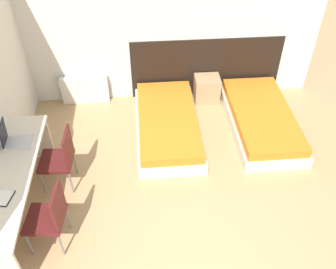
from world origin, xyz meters
name	(u,v)px	position (x,y,z in m)	size (l,w,h in m)	color
wall_back	(159,25)	(0.00, 3.84, 1.35)	(5.37, 0.05, 2.70)	silver
headboard_panel	(206,68)	(0.81, 3.81, 0.54)	(2.62, 0.03, 1.08)	black
bed_near_window	(167,124)	(0.05, 2.78, 0.16)	(0.99, 1.99, 0.33)	beige
bed_near_door	(261,119)	(1.57, 2.78, 0.16)	(0.99, 1.99, 0.33)	beige
nightstand	(207,89)	(0.81, 3.60, 0.23)	(0.43, 0.35, 0.47)	tan
radiator	(85,90)	(-1.31, 3.72, 0.25)	(0.81, 0.12, 0.51)	silver
desk	(14,181)	(-1.92, 1.36, 0.60)	(0.52, 2.11, 0.76)	beige
chair_near_laptop	(60,157)	(-1.45, 1.82, 0.51)	(0.45, 0.45, 0.92)	#511919
chair_near_notebook	(50,215)	(-1.45, 0.89, 0.51)	(0.47, 0.47, 0.92)	#511919
laptop	(13,139)	(-1.98, 1.87, 0.83)	(0.34, 0.25, 0.34)	silver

